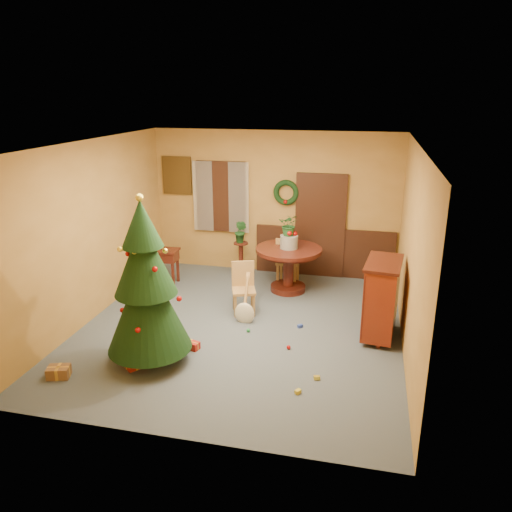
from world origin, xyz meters
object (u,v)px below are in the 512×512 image
(sideboard, at_px, (381,297))
(christmas_tree, at_px, (146,286))
(writing_desk, at_px, (158,257))
(dining_table, at_px, (289,261))
(chair_near, at_px, (243,286))

(sideboard, bearing_deg, christmas_tree, -154.85)
(writing_desk, relative_size, sideboard, 0.65)
(dining_table, relative_size, chair_near, 1.40)
(chair_near, bearing_deg, sideboard, -10.74)
(christmas_tree, xyz_separation_m, sideboard, (3.12, 1.47, -0.48))
(chair_near, distance_m, sideboard, 2.31)
(dining_table, relative_size, writing_desk, 1.54)
(dining_table, bearing_deg, sideboard, -42.51)
(chair_near, bearing_deg, writing_desk, 154.30)
(chair_near, distance_m, writing_desk, 2.17)
(dining_table, xyz_separation_m, writing_desk, (-2.55, -0.16, -0.07))
(chair_near, distance_m, christmas_tree, 2.19)
(writing_desk, bearing_deg, sideboard, -17.99)
(christmas_tree, bearing_deg, chair_near, 65.56)
(chair_near, xyz_separation_m, writing_desk, (-1.95, 0.94, 0.05))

